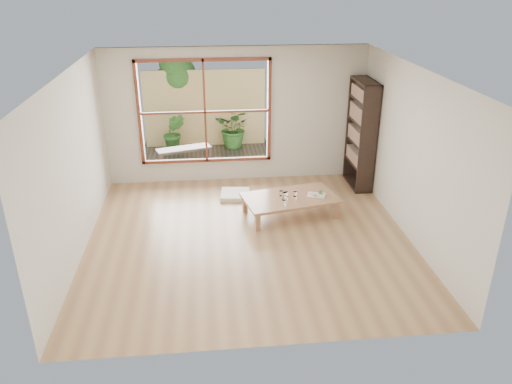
# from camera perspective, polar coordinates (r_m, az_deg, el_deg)

# --- Properties ---
(ground) EXTENTS (5.00, 5.00, 0.00)m
(ground) POSITION_cam_1_polar(r_m,az_deg,el_deg) (7.91, -0.86, -5.21)
(ground) COLOR tan
(ground) RESTS_ON ground
(low_table) EXTENTS (1.70, 1.17, 0.34)m
(low_table) POSITION_cam_1_polar(r_m,az_deg,el_deg) (8.50, 3.92, -0.81)
(low_table) COLOR #986849
(low_table) RESTS_ON ground
(floor_cushion) EXTENTS (0.58, 0.58, 0.08)m
(floor_cushion) POSITION_cam_1_polar(r_m,az_deg,el_deg) (9.30, -2.41, -0.27)
(floor_cushion) COLOR white
(floor_cushion) RESTS_ON ground
(bookshelf) EXTENTS (0.33, 0.92, 2.04)m
(bookshelf) POSITION_cam_1_polar(r_m,az_deg,el_deg) (9.67, 11.93, 6.45)
(bookshelf) COLOR black
(bookshelf) RESTS_ON ground
(glass_tall) EXTENTS (0.07, 0.07, 0.13)m
(glass_tall) POSITION_cam_1_polar(r_m,az_deg,el_deg) (8.34, 3.22, -0.50)
(glass_tall) COLOR silver
(glass_tall) RESTS_ON low_table
(glass_mid) EXTENTS (0.06, 0.06, 0.09)m
(glass_mid) POSITION_cam_1_polar(r_m,az_deg,el_deg) (8.49, 4.47, -0.23)
(glass_mid) COLOR silver
(glass_mid) RESTS_ON low_table
(glass_short) EXTENTS (0.06, 0.06, 0.08)m
(glass_short) POSITION_cam_1_polar(r_m,az_deg,el_deg) (8.49, 3.47, -0.24)
(glass_short) COLOR silver
(glass_short) RESTS_ON low_table
(glass_small) EXTENTS (0.07, 0.07, 0.08)m
(glass_small) POSITION_cam_1_polar(r_m,az_deg,el_deg) (8.51, 2.91, -0.14)
(glass_small) COLOR silver
(glass_small) RESTS_ON low_table
(food_tray) EXTENTS (0.35, 0.30, 0.09)m
(food_tray) POSITION_cam_1_polar(r_m,az_deg,el_deg) (8.57, 6.99, -0.26)
(food_tray) COLOR white
(food_tray) RESTS_ON low_table
(deck) EXTENTS (2.80, 2.00, 0.05)m
(deck) POSITION_cam_1_polar(r_m,az_deg,el_deg) (11.13, -5.62, 3.65)
(deck) COLOR #363027
(deck) RESTS_ON ground
(garden_bench) EXTENTS (1.20, 0.65, 0.36)m
(garden_bench) POSITION_cam_1_polar(r_m,az_deg,el_deg) (10.80, -8.24, 4.72)
(garden_bench) COLOR black
(garden_bench) RESTS_ON deck
(bamboo_fence) EXTENTS (2.80, 0.06, 1.80)m
(bamboo_fence) POSITION_cam_1_polar(r_m,az_deg,el_deg) (11.81, -5.87, 9.44)
(bamboo_fence) COLOR #DEBF71
(bamboo_fence) RESTS_ON ground
(shrub_right) EXTENTS (1.04, 0.97, 0.94)m
(shrub_right) POSITION_cam_1_polar(r_m,az_deg,el_deg) (11.71, -2.46, 7.35)
(shrub_right) COLOR #336525
(shrub_right) RESTS_ON deck
(shrub_left) EXTENTS (0.53, 0.44, 0.90)m
(shrub_left) POSITION_cam_1_polar(r_m,az_deg,el_deg) (11.55, -9.34, 6.70)
(shrub_left) COLOR #336525
(shrub_left) RESTS_ON deck
(garden_tree) EXTENTS (1.04, 0.85, 2.22)m
(garden_tree) POSITION_cam_1_polar(r_m,az_deg,el_deg) (11.96, -9.37, 13.01)
(garden_tree) COLOR #4C3D2D
(garden_tree) RESTS_ON ground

